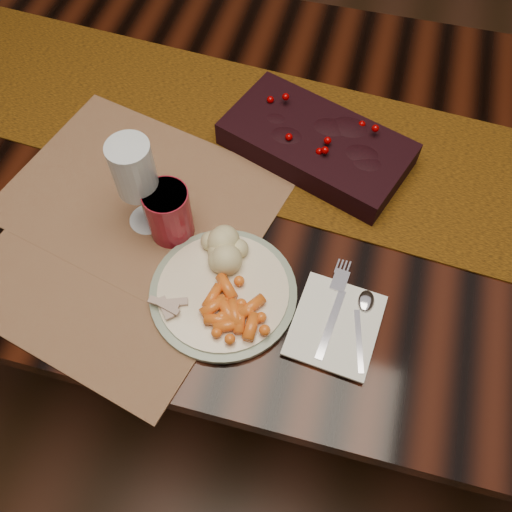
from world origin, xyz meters
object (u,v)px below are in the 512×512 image
(baby_carrots, at_px, (233,304))
(napkin, at_px, (335,325))
(centerpiece, at_px, (317,141))
(turkey_shreds, at_px, (167,301))
(placemat_main, at_px, (142,198))
(mashed_potatoes, at_px, (221,249))
(dinner_plate, at_px, (223,292))
(wine_glass, at_px, (139,187))
(red_cup, at_px, (169,213))
(dining_table, at_px, (279,259))

(baby_carrots, xyz_separation_m, napkin, (0.16, 0.02, -0.02))
(centerpiece, relative_size, turkey_shreds, 4.85)
(placemat_main, height_order, napkin, napkin)
(placemat_main, distance_m, mashed_potatoes, 0.21)
(dinner_plate, bearing_deg, turkey_shreds, -149.36)
(centerpiece, distance_m, dinner_plate, 0.35)
(mashed_potatoes, bearing_deg, centerpiece, 69.23)
(napkin, xyz_separation_m, wine_glass, (-0.36, 0.12, 0.09))
(placemat_main, xyz_separation_m, mashed_potatoes, (0.18, -0.09, 0.04))
(red_cup, bearing_deg, mashed_potatoes, -20.17)
(dining_table, bearing_deg, centerpiece, 33.13)
(baby_carrots, distance_m, turkey_shreds, 0.11)
(centerpiece, distance_m, wine_glass, 0.35)
(dinner_plate, distance_m, mashed_potatoes, 0.07)
(dining_table, height_order, dinner_plate, dinner_plate)
(mashed_potatoes, xyz_separation_m, red_cup, (-0.10, 0.04, 0.01))
(dining_table, xyz_separation_m, turkey_shreds, (-0.11, -0.35, 0.40))
(red_cup, relative_size, wine_glass, 0.54)
(centerpiece, height_order, red_cup, red_cup)
(placemat_main, xyz_separation_m, dinner_plate, (0.20, -0.15, 0.01))
(placemat_main, distance_m, red_cup, 0.11)
(dinner_plate, relative_size, red_cup, 2.29)
(dining_table, xyz_separation_m, red_cup, (-0.16, -0.21, 0.43))
(dinner_plate, xyz_separation_m, napkin, (0.19, -0.01, -0.00))
(dining_table, bearing_deg, turkey_shreds, -107.88)
(turkey_shreds, bearing_deg, napkin, 8.04)
(mashed_potatoes, distance_m, turkey_shreds, 0.12)
(baby_carrots, xyz_separation_m, turkey_shreds, (-0.10, -0.02, -0.00))
(red_cup, bearing_deg, centerpiece, 49.35)
(dining_table, relative_size, mashed_potatoes, 20.21)
(dining_table, relative_size, centerpiece, 5.20)
(placemat_main, distance_m, turkey_shreds, 0.24)
(dining_table, relative_size, placemat_main, 3.78)
(turkey_shreds, height_order, napkin, turkey_shreds)
(napkin, xyz_separation_m, red_cup, (-0.31, 0.11, 0.05))
(baby_carrots, distance_m, mashed_potatoes, 0.10)
(centerpiece, xyz_separation_m, napkin, (0.10, -0.35, -0.03))
(placemat_main, distance_m, wine_glass, 0.11)
(mashed_potatoes, bearing_deg, napkin, -18.17)
(centerpiece, distance_m, placemat_main, 0.34)
(mashed_potatoes, distance_m, wine_glass, 0.17)
(dining_table, xyz_separation_m, baby_carrots, (-0.01, -0.33, 0.40))
(dining_table, height_order, wine_glass, wine_glass)
(placemat_main, bearing_deg, turkey_shreds, -44.59)
(dining_table, bearing_deg, red_cup, -126.97)
(centerpiece, distance_m, mashed_potatoes, 0.30)
(dinner_plate, xyz_separation_m, red_cup, (-0.12, 0.10, 0.05))
(centerpiece, distance_m, napkin, 0.36)
(turkey_shreds, relative_size, napkin, 0.46)
(dinner_plate, distance_m, wine_glass, 0.22)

